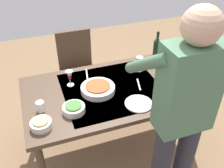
% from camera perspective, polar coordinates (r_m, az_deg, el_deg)
% --- Properties ---
extents(ground_plane, '(6.00, 6.00, 0.00)m').
position_cam_1_polar(ground_plane, '(2.79, 0.00, -13.15)').
color(ground_plane, '#846647').
extents(dining_table, '(1.57, 0.91, 0.73)m').
position_cam_1_polar(dining_table, '(2.34, 0.00, -2.42)').
color(dining_table, '#4C3828').
rests_on(dining_table, ground_plane).
extents(chair_near, '(0.40, 0.40, 0.91)m').
position_cam_1_polar(chair_near, '(3.05, -7.77, 4.28)').
color(chair_near, '#352114').
rests_on(chair_near, ground_plane).
extents(person_server, '(0.42, 0.61, 1.69)m').
position_cam_1_polar(person_server, '(1.74, 15.12, -6.46)').
color(person_server, '#2D2D38').
rests_on(person_server, ground_plane).
extents(wine_bottle, '(0.07, 0.07, 0.30)m').
position_cam_1_polar(wine_bottle, '(2.76, 9.89, 7.82)').
color(wine_bottle, black).
rests_on(wine_bottle, dining_table).
extents(wine_glass_left, '(0.07, 0.07, 0.15)m').
position_cam_1_polar(wine_glass_left, '(2.50, 6.14, 5.01)').
color(wine_glass_left, white).
rests_on(wine_glass_left, dining_table).
extents(wine_glass_right, '(0.07, 0.07, 0.15)m').
position_cam_1_polar(wine_glass_right, '(2.31, -9.45, 1.87)').
color(wine_glass_right, white).
rests_on(wine_glass_right, dining_table).
extents(water_cup_near_left, '(0.07, 0.07, 0.10)m').
position_cam_1_polar(water_cup_near_left, '(2.21, 10.52, -1.72)').
color(water_cup_near_left, silver).
rests_on(water_cup_near_left, dining_table).
extents(water_cup_near_right, '(0.07, 0.07, 0.09)m').
position_cam_1_polar(water_cup_near_right, '(2.11, -15.66, -4.84)').
color(water_cup_near_right, silver).
rests_on(water_cup_near_right, dining_table).
extents(serving_bowl_pasta, '(0.30, 0.30, 0.07)m').
position_cam_1_polar(serving_bowl_pasta, '(2.24, -3.19, -0.96)').
color(serving_bowl_pasta, silver).
rests_on(serving_bowl_pasta, dining_table).
extents(side_bowl_salad, '(0.18, 0.18, 0.07)m').
position_cam_1_polar(side_bowl_salad, '(2.05, -8.52, -5.41)').
color(side_bowl_salad, silver).
rests_on(side_bowl_salad, dining_table).
extents(side_bowl_bread, '(0.16, 0.16, 0.07)m').
position_cam_1_polar(side_bowl_bread, '(1.97, -15.53, -8.57)').
color(side_bowl_bread, silver).
rests_on(side_bowl_bread, dining_table).
extents(dinner_plate_near, '(0.23, 0.23, 0.01)m').
position_cam_1_polar(dinner_plate_near, '(2.13, 5.95, -4.37)').
color(dinner_plate_near, silver).
rests_on(dinner_plate_near, dining_table).
extents(dinner_plate_far, '(0.23, 0.23, 0.01)m').
position_cam_1_polar(dinner_plate_far, '(2.43, 13.80, 0.38)').
color(dinner_plate_far, silver).
rests_on(dinner_plate_far, dining_table).
extents(table_knife, '(0.05, 0.20, 0.00)m').
position_cam_1_polar(table_knife, '(2.49, -5.62, 2.14)').
color(table_knife, silver).
rests_on(table_knife, dining_table).
extents(table_fork, '(0.06, 0.18, 0.00)m').
position_cam_1_polar(table_fork, '(2.36, 5.98, -0.08)').
color(table_fork, silver).
rests_on(table_fork, dining_table).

